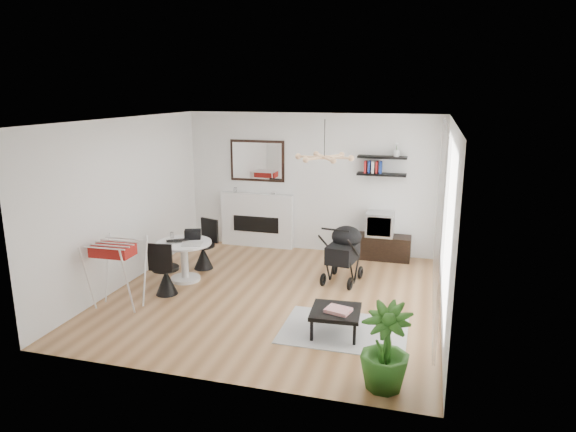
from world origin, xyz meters
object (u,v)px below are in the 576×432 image
(fireplace, at_px, (257,213))
(coffee_table, at_px, (336,312))
(drying_rack, at_px, (117,273))
(potted_plant, at_px, (385,347))
(stroller, at_px, (344,255))
(crt_tv, at_px, (380,224))
(dining_table, at_px, (184,255))
(tv_console, at_px, (378,247))

(fireplace, height_order, coffee_table, fireplace)
(drying_rack, xyz_separation_m, potted_plant, (3.95, -1.09, -0.05))
(stroller, relative_size, coffee_table, 1.52)
(crt_tv, relative_size, dining_table, 0.55)
(fireplace, distance_m, potted_plant, 5.44)
(potted_plant, bearing_deg, tv_console, 96.72)
(dining_table, relative_size, stroller, 0.90)
(coffee_table, bearing_deg, stroller, 96.62)
(tv_console, bearing_deg, potted_plant, -83.28)
(fireplace, distance_m, tv_console, 2.51)
(fireplace, distance_m, drying_rack, 3.59)
(fireplace, xyz_separation_m, tv_console, (2.46, -0.14, -0.46))
(fireplace, relative_size, tv_console, 1.79)
(dining_table, bearing_deg, potted_plant, -33.88)
(crt_tv, height_order, coffee_table, crt_tv)
(stroller, xyz_separation_m, potted_plant, (0.96, -3.07, 0.04))
(potted_plant, bearing_deg, drying_rack, 164.59)
(fireplace, height_order, dining_table, fireplace)
(coffee_table, bearing_deg, tv_console, 86.34)
(fireplace, bearing_deg, tv_console, -3.37)
(tv_console, bearing_deg, drying_rack, -136.00)
(drying_rack, relative_size, coffee_table, 1.50)
(fireplace, xyz_separation_m, drying_rack, (-0.97, -3.46, -0.16))
(dining_table, height_order, drying_rack, drying_rack)
(dining_table, bearing_deg, tv_console, 34.20)
(drying_rack, bearing_deg, fireplace, 72.75)
(crt_tv, relative_size, drying_rack, 0.50)
(fireplace, relative_size, potted_plant, 2.26)
(dining_table, xyz_separation_m, potted_plant, (3.52, -2.36, 0.03))
(dining_table, xyz_separation_m, coffee_table, (2.79, -1.25, -0.14))
(fireplace, distance_m, stroller, 2.52)
(potted_plant, bearing_deg, dining_table, 146.12)
(stroller, bearing_deg, potted_plant, -63.84)
(tv_console, xyz_separation_m, dining_table, (-3.00, -2.04, 0.22))
(tv_console, distance_m, dining_table, 3.63)
(fireplace, distance_m, crt_tv, 2.49)
(dining_table, distance_m, stroller, 2.66)
(crt_tv, xyz_separation_m, potted_plant, (0.50, -4.40, -0.20))
(crt_tv, height_order, drying_rack, drying_rack)
(tv_console, distance_m, drying_rack, 4.78)
(potted_plant, bearing_deg, stroller, 107.31)
(drying_rack, relative_size, potted_plant, 1.05)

